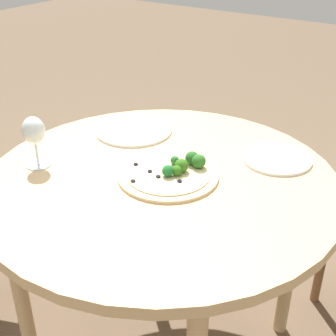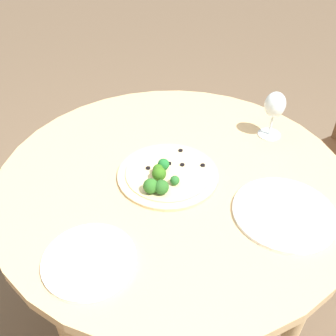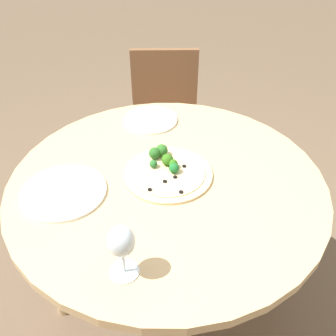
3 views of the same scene
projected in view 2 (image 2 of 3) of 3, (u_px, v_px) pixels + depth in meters
ground_plane at (172, 306)px, 1.62m from camera, size 12.00×12.00×0.00m
dining_table at (173, 191)px, 1.19m from camera, size 1.07×1.07×0.75m
pizza at (166, 175)px, 1.12m from camera, size 0.31×0.31×0.06m
wine_glass at (275, 106)px, 1.23m from camera, size 0.08×0.08×0.16m
plate_near at (284, 213)px, 1.01m from camera, size 0.28×0.28×0.01m
plate_far at (89, 260)px, 0.89m from camera, size 0.22×0.22×0.01m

